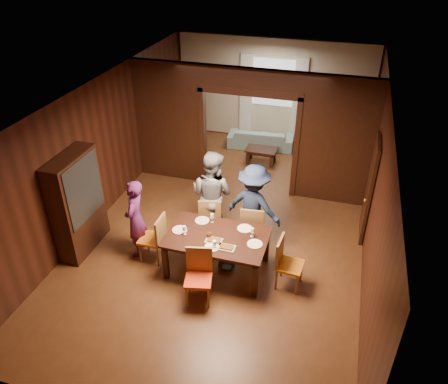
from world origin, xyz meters
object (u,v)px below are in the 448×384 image
(chair_near, at_px, (198,278))
(hutch, at_px, (78,204))
(person_purple, at_px, (136,219))
(chair_far_l, at_px, (211,216))
(chair_far_r, at_px, (253,225))
(sofa, at_px, (261,138))
(chair_left, at_px, (152,238))
(person_grey, at_px, (212,194))
(coffee_table, at_px, (261,156))
(chair_right, at_px, (290,264))
(person_navy, at_px, (254,206))
(dining_table, at_px, (217,253))

(chair_near, distance_m, hutch, 2.78)
(person_purple, distance_m, chair_near, 1.79)
(chair_far_l, distance_m, chair_far_r, 0.87)
(sofa, height_order, chair_left, chair_left)
(person_grey, distance_m, hutch, 2.55)
(person_grey, xyz_separation_m, coffee_table, (0.30, 3.29, -0.73))
(chair_far_r, distance_m, hutch, 3.34)
(chair_right, distance_m, chair_far_r, 1.27)
(sofa, xyz_separation_m, chair_far_l, (-0.08, -4.33, 0.22))
(sofa, relative_size, chair_far_r, 1.88)
(chair_right, bearing_deg, chair_near, 123.52)
(coffee_table, distance_m, chair_left, 4.53)
(person_navy, relative_size, chair_far_l, 1.77)
(dining_table, relative_size, chair_near, 1.85)
(sofa, xyz_separation_m, chair_left, (-0.93, -5.30, 0.22))
(chair_far_l, relative_size, hutch, 0.48)
(coffee_table, bearing_deg, person_navy, -80.60)
(person_grey, distance_m, chair_far_l, 0.46)
(person_grey, xyz_separation_m, chair_far_r, (0.87, -0.17, -0.45))
(person_grey, relative_size, sofa, 1.02)
(person_navy, xyz_separation_m, chair_far_r, (0.02, -0.12, -0.37))
(person_purple, bearing_deg, coffee_table, 152.60)
(chair_left, height_order, chair_near, same)
(person_purple, height_order, hutch, hutch)
(person_grey, bearing_deg, person_purple, 54.98)
(person_purple, distance_m, chair_left, 0.47)
(chair_left, height_order, hutch, hutch)
(sofa, height_order, chair_right, chair_right)
(sofa, bearing_deg, chair_far_r, 95.24)
(person_grey, height_order, coffee_table, person_grey)
(person_grey, bearing_deg, chair_far_l, 107.81)
(hutch, bearing_deg, dining_table, 2.02)
(chair_near, bearing_deg, chair_left, 134.13)
(chair_right, bearing_deg, person_navy, 45.55)
(person_navy, bearing_deg, chair_far_r, 113.07)
(person_navy, distance_m, hutch, 3.32)
(person_navy, relative_size, chair_left, 1.77)
(sofa, distance_m, hutch, 5.90)
(chair_left, height_order, chair_far_r, same)
(sofa, bearing_deg, hutch, 61.20)
(dining_table, relative_size, chair_far_r, 1.85)
(chair_far_l, bearing_deg, hutch, 11.39)
(coffee_table, bearing_deg, chair_far_r, -80.60)
(coffee_table, bearing_deg, chair_near, -89.46)
(dining_table, bearing_deg, chair_far_l, 114.38)
(person_purple, xyz_separation_m, chair_far_l, (1.19, 0.87, -0.30))
(person_grey, xyz_separation_m, hutch, (-2.28, -1.13, 0.07))
(chair_far_l, bearing_deg, person_navy, 171.84)
(sofa, relative_size, dining_table, 1.02)
(person_grey, relative_size, chair_near, 1.92)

